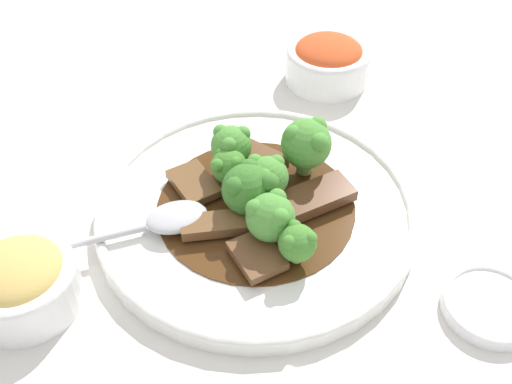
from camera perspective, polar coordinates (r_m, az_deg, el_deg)
The scene contains 18 objects.
ground_plane at distance 0.58m, azimuth 0.00°, elevation -2.40°, with size 4.00×4.00×0.00m, color silver.
main_plate at distance 0.57m, azimuth 0.00°, elevation -1.71°, with size 0.31×0.31×0.02m.
beef_strip_0 at distance 0.57m, azimuth 5.63°, elevation -0.50°, with size 0.08×0.05×0.01m.
beef_strip_1 at distance 0.60m, azimuth 0.26°, elevation 3.30°, with size 0.04×0.06×0.01m.
beef_strip_2 at distance 0.52m, azimuth 0.09°, elevation -6.07°, with size 0.05×0.06×0.01m.
beef_strip_3 at distance 0.58m, azimuth -5.94°, elevation 0.82°, with size 0.05×0.06×0.01m.
beef_strip_4 at distance 0.54m, azimuth -3.75°, elevation -2.86°, with size 0.07×0.06×0.01m.
broccoli_floret_0 at distance 0.54m, azimuth -0.50°, elevation 0.15°, with size 0.05×0.05×0.05m.
broccoli_floret_1 at distance 0.58m, azimuth -2.38°, elevation 4.49°, with size 0.04×0.04×0.05m.
broccoli_floret_2 at distance 0.58m, azimuth 5.03°, elevation 4.56°, with size 0.05×0.05×0.06m.
broccoli_floret_3 at distance 0.51m, azimuth 3.97°, elevation -4.80°, with size 0.03×0.03×0.04m.
broccoli_floret_4 at distance 0.56m, azimuth 0.93°, elevation 1.64°, with size 0.04×0.04×0.04m.
broccoli_floret_5 at distance 0.52m, azimuth 1.39°, elevation -2.35°, with size 0.04×0.04×0.05m.
broccoli_floret_6 at distance 0.57m, azimuth -2.87°, elevation 2.38°, with size 0.03×0.03×0.04m.
serving_spoon at distance 0.55m, azimuth -9.98°, elevation -3.01°, with size 0.22×0.12×0.01m.
side_bowl_kimchi at distance 0.75m, azimuth 6.83°, elevation 12.31°, with size 0.10×0.10×0.06m.
side_bowl_appetizer at distance 0.53m, azimuth -21.53°, elevation -7.93°, with size 0.09×0.09×0.05m.
sauce_dish at distance 0.54m, azimuth 21.44°, elevation -10.02°, with size 0.08×0.08×0.01m.
Camera 1 is at (0.28, 0.29, 0.42)m, focal length 42.00 mm.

